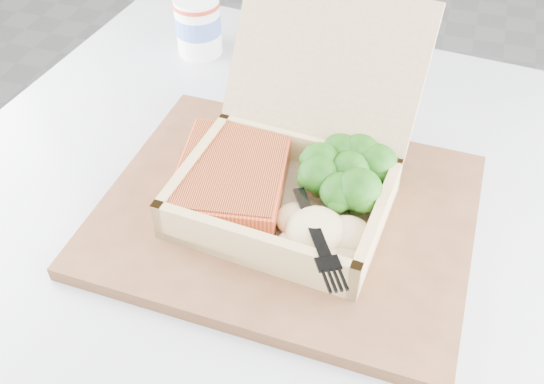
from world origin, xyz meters
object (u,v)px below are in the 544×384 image
(cafe_table, at_px, (277,319))
(serving_tray, at_px, (286,213))
(paper_cup, at_px, (198,24))
(takeout_container, at_px, (297,155))

(cafe_table, bearing_deg, serving_tray, -9.83)
(cafe_table, relative_size, paper_cup, 10.59)
(takeout_container, relative_size, paper_cup, 3.24)
(cafe_table, bearing_deg, paper_cup, 125.89)
(serving_tray, relative_size, takeout_container, 1.42)
(serving_tray, relative_size, paper_cup, 4.60)
(cafe_table, xyz_separation_m, takeout_container, (0.01, 0.03, 0.24))
(serving_tray, xyz_separation_m, takeout_container, (0.00, 0.03, 0.05))
(cafe_table, distance_m, takeout_container, 0.25)
(cafe_table, height_order, takeout_container, takeout_container)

